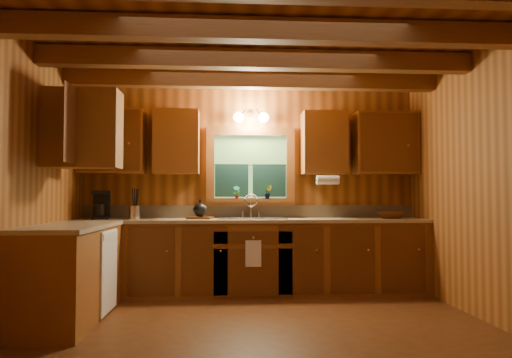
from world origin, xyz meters
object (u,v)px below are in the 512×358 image
object	(u,v)px
coffee_maker	(101,205)
wicker_basket	(391,215)
sink	(252,222)
cutting_board	(200,218)

from	to	relation	value
coffee_maker	wicker_basket	size ratio (longest dim) A/B	0.94
wicker_basket	sink	bearing A→B (deg)	177.73
coffee_maker	cutting_board	world-z (taller)	coffee_maker
sink	cutting_board	world-z (taller)	sink
coffee_maker	wicker_basket	bearing A→B (deg)	-12.32
sink	wicker_basket	distance (m)	1.71
coffee_maker	sink	bearing A→B (deg)	-10.83
sink	cutting_board	xyz separation A→B (m)	(-0.62, -0.03, 0.06)
sink	wicker_basket	world-z (taller)	sink
sink	wicker_basket	xyz separation A→B (m)	(1.70, -0.07, 0.09)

